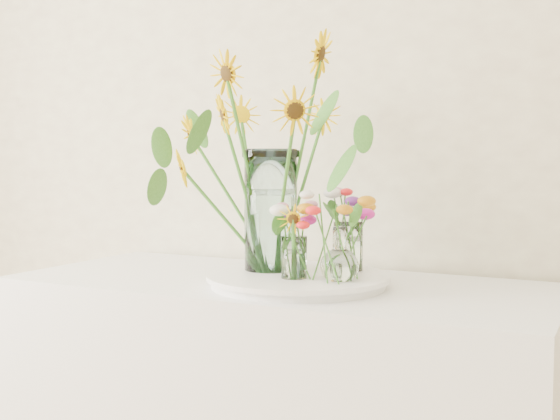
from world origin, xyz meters
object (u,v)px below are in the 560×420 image
at_px(small_vase_b, 339,255).
at_px(small_vase_c, 348,247).
at_px(tray, 298,281).
at_px(small_vase_a, 294,258).
at_px(mason_jar, 271,211).

bearing_deg(small_vase_b, small_vase_c, 103.80).
bearing_deg(small_vase_c, tray, -128.20).
xyz_separation_m(small_vase_a, small_vase_c, (0.07, 0.17, 0.01)).
bearing_deg(small_vase_c, mason_jar, -156.91).
bearing_deg(tray, small_vase_b, -16.24).
bearing_deg(small_vase_a, tray, 106.03).
xyz_separation_m(tray, small_vase_c, (0.09, 0.11, 0.08)).
bearing_deg(tray, mason_jar, 160.38).
xyz_separation_m(tray, small_vase_a, (0.02, -0.06, 0.07)).
bearing_deg(mason_jar, small_vase_a, -39.62).
height_order(small_vase_a, small_vase_b, small_vase_b).
xyz_separation_m(mason_jar, small_vase_b, (0.22, -0.07, -0.09)).
distance_m(tray, mason_jar, 0.20).
distance_m(mason_jar, small_vase_c, 0.22).
bearing_deg(small_vase_c, small_vase_b, -76.20).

